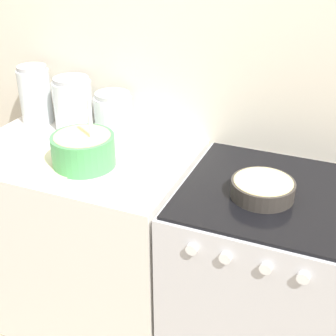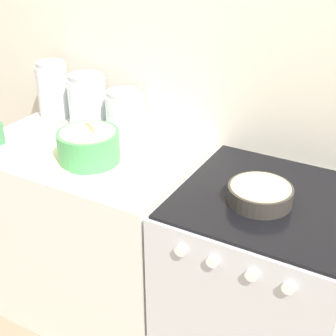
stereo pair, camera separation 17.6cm
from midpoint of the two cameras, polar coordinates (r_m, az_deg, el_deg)
wall_back at (r=2.01m, az=9.45°, el=11.22°), size 4.92×0.05×2.40m
countertop_cabinet at (r=2.27m, az=-6.82°, el=-7.79°), size 0.96×0.66×0.89m
stove at (r=2.00m, az=13.43°, el=-14.44°), size 0.65×0.67×0.89m
mixing_bowl at (r=1.90m, az=-7.05°, el=2.82°), size 0.25×0.25×0.29m
baking_pan at (r=1.67m, az=14.13°, el=-3.16°), size 0.23×0.23×0.06m
storage_jar_left at (r=2.36m, az=-11.73°, el=8.85°), size 0.15×0.15×0.28m
storage_jar_middle at (r=2.24m, az=-7.55°, el=7.77°), size 0.18×0.18×0.25m
storage_jar_right at (r=2.14m, az=-2.96°, el=6.39°), size 0.17×0.17×0.20m
recipe_page at (r=1.95m, az=-10.24°, el=1.00°), size 0.22×0.31×0.01m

